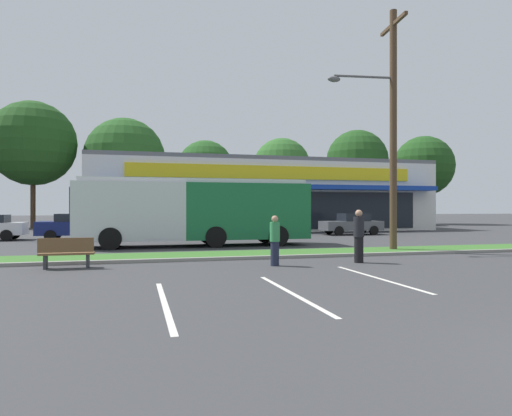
{
  "coord_description": "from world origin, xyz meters",
  "views": [
    {
      "loc": [
        -5.98,
        -3.25,
        1.86
      ],
      "look_at": [
        -0.36,
        18.1,
        1.86
      ],
      "focal_mm": 32.19,
      "sensor_mm": 36.0,
      "label": 1
    }
  ],
  "objects_px": {
    "car_1": "(352,224)",
    "city_bus": "(195,210)",
    "bus_stop_bench": "(67,252)",
    "car_2": "(79,226)",
    "pedestrian_near_bench": "(359,236)",
    "pedestrian_by_pole": "(275,241)",
    "utility_pole": "(390,123)"
  },
  "relations": [
    {
      "from": "utility_pole",
      "to": "city_bus",
      "type": "height_order",
      "value": "utility_pole"
    },
    {
      "from": "utility_pole",
      "to": "pedestrian_near_bench",
      "type": "bearing_deg",
      "value": -134.39
    },
    {
      "from": "city_bus",
      "to": "car_2",
      "type": "distance_m",
      "value": 8.4
    },
    {
      "from": "bus_stop_bench",
      "to": "car_1",
      "type": "xyz_separation_m",
      "value": [
        16.59,
        14.07,
        0.25
      ]
    },
    {
      "from": "car_2",
      "to": "utility_pole",
      "type": "bearing_deg",
      "value": -38.56
    },
    {
      "from": "car_1",
      "to": "pedestrian_near_bench",
      "type": "xyz_separation_m",
      "value": [
        -7.21,
        -14.97,
        0.15
      ]
    },
    {
      "from": "utility_pole",
      "to": "pedestrian_by_pole",
      "type": "relative_size",
      "value": 6.35
    },
    {
      "from": "city_bus",
      "to": "pedestrian_near_bench",
      "type": "relative_size",
      "value": 6.19
    },
    {
      "from": "city_bus",
      "to": "car_1",
      "type": "height_order",
      "value": "city_bus"
    },
    {
      "from": "car_1",
      "to": "car_2",
      "type": "bearing_deg",
      "value": 3.04
    },
    {
      "from": "utility_pole",
      "to": "bus_stop_bench",
      "type": "bearing_deg",
      "value": -169.71
    },
    {
      "from": "bus_stop_bench",
      "to": "car_2",
      "type": "xyz_separation_m",
      "value": [
        -1.14,
        13.13,
        0.29
      ]
    },
    {
      "from": "bus_stop_bench",
      "to": "car_2",
      "type": "distance_m",
      "value": 13.18
    },
    {
      "from": "bus_stop_bench",
      "to": "car_1",
      "type": "relative_size",
      "value": 0.38
    },
    {
      "from": "car_1",
      "to": "city_bus",
      "type": "bearing_deg",
      "value": 29.92
    },
    {
      "from": "car_2",
      "to": "pedestrian_near_bench",
      "type": "relative_size",
      "value": 2.51
    },
    {
      "from": "pedestrian_near_bench",
      "to": "pedestrian_by_pole",
      "type": "relative_size",
      "value": 1.11
    },
    {
      "from": "bus_stop_bench",
      "to": "car_2",
      "type": "relative_size",
      "value": 0.35
    },
    {
      "from": "utility_pole",
      "to": "pedestrian_by_pole",
      "type": "distance_m",
      "value": 8.34
    },
    {
      "from": "utility_pole",
      "to": "car_1",
      "type": "relative_size",
      "value": 2.46
    },
    {
      "from": "car_2",
      "to": "pedestrian_near_bench",
      "type": "bearing_deg",
      "value": -53.14
    },
    {
      "from": "utility_pole",
      "to": "pedestrian_near_bench",
      "type": "height_order",
      "value": "utility_pole"
    },
    {
      "from": "pedestrian_near_bench",
      "to": "car_2",
      "type": "bearing_deg",
      "value": 22.82
    },
    {
      "from": "utility_pole",
      "to": "car_1",
      "type": "bearing_deg",
      "value": 70.82
    },
    {
      "from": "utility_pole",
      "to": "city_bus",
      "type": "distance_m",
      "value": 9.87
    },
    {
      "from": "bus_stop_bench",
      "to": "pedestrian_near_bench",
      "type": "bearing_deg",
      "value": 174.51
    },
    {
      "from": "pedestrian_near_bench",
      "to": "pedestrian_by_pole",
      "type": "height_order",
      "value": "pedestrian_near_bench"
    },
    {
      "from": "utility_pole",
      "to": "pedestrian_near_bench",
      "type": "distance_m",
      "value": 6.37
    },
    {
      "from": "utility_pole",
      "to": "car_2",
      "type": "height_order",
      "value": "utility_pole"
    },
    {
      "from": "city_bus",
      "to": "pedestrian_by_pole",
      "type": "bearing_deg",
      "value": 100.98
    },
    {
      "from": "pedestrian_near_bench",
      "to": "pedestrian_by_pole",
      "type": "xyz_separation_m",
      "value": [
        -3.01,
        -0.08,
        -0.09
      ]
    },
    {
      "from": "bus_stop_bench",
      "to": "pedestrian_by_pole",
      "type": "bearing_deg",
      "value": 171.24
    }
  ]
}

